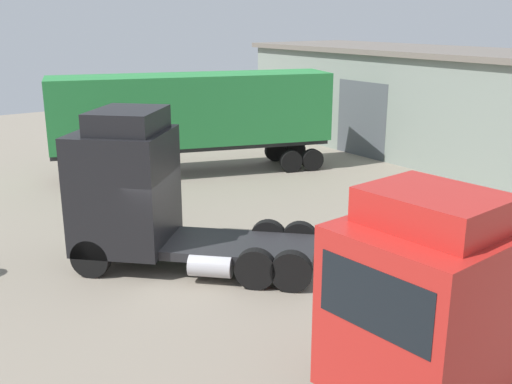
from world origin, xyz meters
TOP-DOWN VIEW (x-y plane):
  - ground_plane at (0.00, 0.00)m, footprint 60.00×60.00m
  - tractor_unit_black at (-0.64, -0.32)m, footprint 6.26×6.29m
  - container_trailer_green at (-8.53, 5.79)m, footprint 6.13×11.94m
  - tractor_unit_red at (7.95, 1.12)m, footprint 3.05×6.77m

SIDE VIEW (x-z plane):
  - ground_plane at x=0.00m, z-range 0.00..0.00m
  - tractor_unit_red at x=7.95m, z-range -0.13..3.81m
  - tractor_unit_black at x=-0.64m, z-range -0.12..4.14m
  - container_trailer_green at x=-8.53m, z-range 0.56..4.80m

